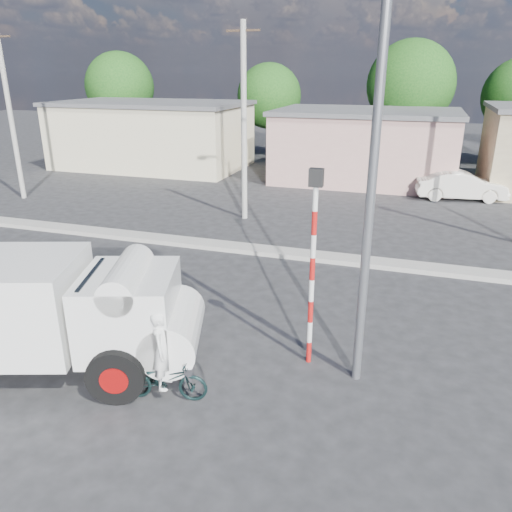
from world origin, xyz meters
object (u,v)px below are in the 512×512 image
(truck, at_px, (48,311))
(cyclist, at_px, (163,363))
(bicycle, at_px, (165,379))
(traffic_pole, at_px, (313,253))
(car_cream, at_px, (461,185))
(streetlight, at_px, (366,141))

(truck, bearing_deg, cyclist, -22.03)
(bicycle, height_order, traffic_pole, traffic_pole)
(car_cream, bearing_deg, truck, 145.02)
(traffic_pole, xyz_separation_m, streetlight, (0.94, -0.30, 2.37))
(truck, xyz_separation_m, cyclist, (2.73, -0.17, -0.62))
(bicycle, bearing_deg, traffic_pole, -60.30)
(car_cream, relative_size, traffic_pole, 1.00)
(car_cream, xyz_separation_m, streetlight, (-3.07, -17.37, 4.24))
(truck, height_order, cyclist, truck)
(truck, relative_size, car_cream, 1.52)
(traffic_pole, distance_m, streetlight, 2.56)
(car_cream, bearing_deg, streetlight, 160.59)
(traffic_pole, bearing_deg, bicycle, -137.56)
(cyclist, bearing_deg, bicycle, -0.00)
(cyclist, distance_m, streetlight, 5.67)
(traffic_pole, relative_size, streetlight, 0.48)
(cyclist, height_order, car_cream, cyclist)
(cyclist, distance_m, car_cream, 20.32)
(truck, distance_m, cyclist, 2.80)
(bicycle, xyz_separation_m, traffic_pole, (2.42, 2.21, 2.15))
(truck, height_order, traffic_pole, traffic_pole)
(traffic_pole, bearing_deg, car_cream, 76.79)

